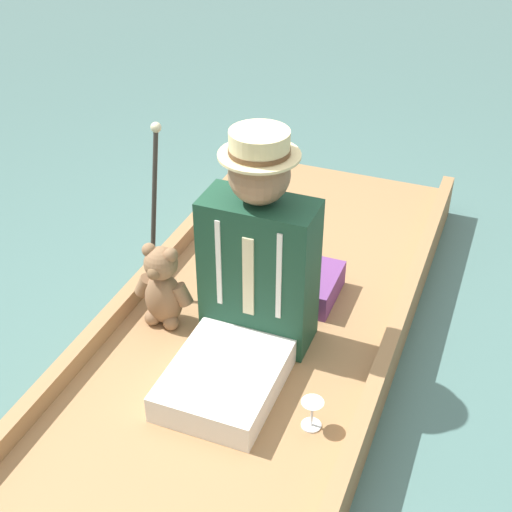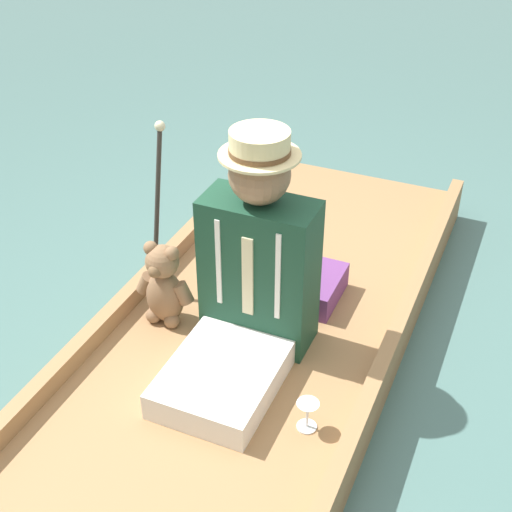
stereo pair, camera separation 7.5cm
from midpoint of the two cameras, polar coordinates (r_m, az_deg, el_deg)
ground_plane at (r=3.05m, az=-0.99°, el=-7.98°), size 16.00×16.00×0.00m
punt_boat at (r=3.00m, az=-1.00°, el=-6.88°), size 1.17×3.02×0.22m
seat_cushion at (r=3.13m, az=1.91°, el=-1.95°), size 0.44×0.31×0.12m
seated_person at (r=2.68m, az=-1.16°, el=-1.71°), size 0.44×0.74×0.90m
teddy_bear at (r=2.92m, az=-8.22°, el=-2.52°), size 0.26×0.15×0.38m
wine_glass at (r=2.52m, az=3.65°, el=-12.07°), size 0.08×0.08×0.12m
walking_cane at (r=2.98m, az=-8.87°, el=4.55°), size 0.04×0.19×0.77m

